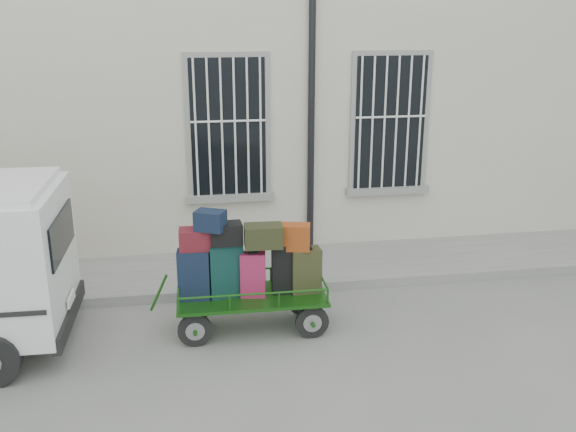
# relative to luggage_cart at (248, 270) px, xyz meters

# --- Properties ---
(ground) EXTENTS (80.00, 80.00, 0.00)m
(ground) POSITION_rel_luggage_cart_xyz_m (0.39, -0.35, -0.85)
(ground) COLOR slate
(ground) RESTS_ON ground
(building) EXTENTS (24.00, 5.15, 6.00)m
(building) POSITION_rel_luggage_cart_xyz_m (0.39, 5.15, 2.15)
(building) COLOR beige
(building) RESTS_ON ground
(sidewalk) EXTENTS (24.00, 1.70, 0.15)m
(sidewalk) POSITION_rel_luggage_cart_xyz_m (0.39, 1.85, -0.77)
(sidewalk) COLOR gray
(sidewalk) RESTS_ON ground
(luggage_cart) EXTENTS (2.28, 0.91, 1.68)m
(luggage_cart) POSITION_rel_luggage_cart_xyz_m (0.00, 0.00, 0.00)
(luggage_cart) COLOR black
(luggage_cart) RESTS_ON ground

